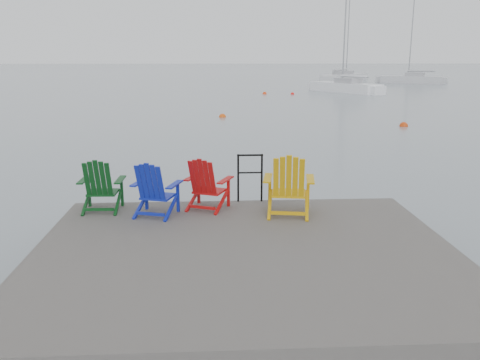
{
  "coord_description": "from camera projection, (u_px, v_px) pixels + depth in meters",
  "views": [
    {
      "loc": [
        -0.45,
        -6.69,
        3.16
      ],
      "look_at": [
        0.08,
        2.7,
        0.85
      ],
      "focal_mm": 38.0,
      "sensor_mm": 36.0,
      "label": 1
    }
  ],
  "objects": [
    {
      "name": "dock",
      "position": [
        245.0,
        260.0,
        7.18
      ],
      "size": [
        6.0,
        5.0,
        1.4
      ],
      "color": "#2E2B29",
      "rests_on": "ground"
    },
    {
      "name": "sailboat_mid",
      "position": [
        344.0,
        78.0,
        65.9
      ],
      "size": [
        7.91,
        9.06,
        13.08
      ],
      "rotation": [
        0.0,
        0.0,
        -0.67
      ],
      "color": "silver",
      "rests_on": "ground"
    },
    {
      "name": "sailboat_far",
      "position": [
        411.0,
        80.0,
        59.54
      ],
      "size": [
        6.92,
        4.89,
        9.73
      ],
      "rotation": [
        0.0,
        0.0,
        1.07
      ],
      "color": "silver",
      "rests_on": "ground"
    },
    {
      "name": "sailboat_near",
      "position": [
        345.0,
        88.0,
        44.99
      ],
      "size": [
        5.18,
        7.4,
        10.31
      ],
      "rotation": [
        0.0,
        0.0,
        0.49
      ],
      "color": "white",
      "rests_on": "ground"
    },
    {
      "name": "chair_green",
      "position": [
        101.0,
        185.0,
        8.82
      ],
      "size": [
        0.76,
        0.71,
        0.94
      ],
      "rotation": [
        0.0,
        0.0,
        -0.03
      ],
      "color": "#0A3A14",
      "rests_on": "dock"
    },
    {
      "name": "chair_yellow",
      "position": [
        289.0,
        185.0,
        8.58
      ],
      "size": [
        0.95,
        0.89,
        1.07
      ],
      "rotation": [
        0.0,
        0.0,
        -0.16
      ],
      "color": "#CE980B",
      "rests_on": "dock"
    },
    {
      "name": "buoy_a",
      "position": [
        404.0,
        126.0,
        23.29
      ],
      "size": [
        0.4,
        0.4,
        0.4
      ],
      "primitive_type": "sphere",
      "color": "#D23D0C",
      "rests_on": "ground"
    },
    {
      "name": "chair_red",
      "position": [
        207.0,
        183.0,
        8.93
      ],
      "size": [
        0.91,
        0.87,
        0.94
      ],
      "rotation": [
        0.0,
        0.0,
        -0.4
      ],
      "color": "#AD0D0C",
      "rests_on": "dock"
    },
    {
      "name": "buoy_b",
      "position": [
        223.0,
        117.0,
        26.74
      ],
      "size": [
        0.37,
        0.37,
        0.37
      ],
      "primitive_type": "sphere",
      "color": "#E1500D",
      "rests_on": "ground"
    },
    {
      "name": "buoy_d",
      "position": [
        292.0,
        94.0,
        42.55
      ],
      "size": [
        0.32,
        0.32,
        0.32
      ],
      "primitive_type": "sphere",
      "color": "#F8140E",
      "rests_on": "ground"
    },
    {
      "name": "handrail",
      "position": [
        250.0,
        173.0,
        9.41
      ],
      "size": [
        0.48,
        0.04,
        0.9
      ],
      "color": "black",
      "rests_on": "dock"
    },
    {
      "name": "buoy_c",
      "position": [
        265.0,
        94.0,
        42.81
      ],
      "size": [
        0.36,
        0.36,
        0.36
      ],
      "primitive_type": "sphere",
      "color": "#EE3A0E",
      "rests_on": "ground"
    },
    {
      "name": "ground",
      "position": [
        245.0,
        283.0,
        7.27
      ],
      "size": [
        400.0,
        400.0,
        0.0
      ],
      "primitive_type": "plane",
      "color": "gray",
      "rests_on": "ground"
    },
    {
      "name": "chair_blue",
      "position": [
        155.0,
        189.0,
        8.57
      ],
      "size": [
        0.88,
        0.84,
        0.94
      ],
      "rotation": [
        0.0,
        0.0,
        -0.29
      ],
      "color": "#0F1F9F",
      "rests_on": "dock"
    }
  ]
}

